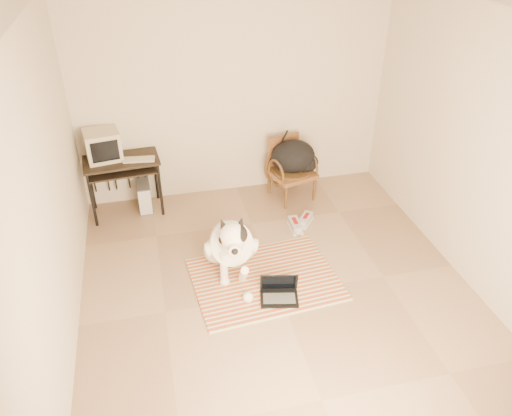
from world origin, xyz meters
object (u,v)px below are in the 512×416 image
object	(u,v)px
crt_monitor	(103,145)
laptop	(279,292)
dog	(231,245)
rattan_chair	(290,169)
pc_tower	(144,196)
computer_desk	(122,168)
backpack	(295,157)

from	to	relation	value
crt_monitor	laptop	bearing A→B (deg)	-51.79
dog	rattan_chair	bearing A→B (deg)	52.45
crt_monitor	rattan_chair	bearing A→B (deg)	-3.76
dog	pc_tower	bearing A→B (deg)	119.55
computer_desk	rattan_chair	size ratio (longest dim) A/B	1.16
backpack	crt_monitor	bearing A→B (deg)	176.14
dog	backpack	xyz separation A→B (m)	(1.13, 1.39, 0.22)
dog	laptop	xyz separation A→B (m)	(0.39, -0.55, -0.26)
rattan_chair	backpack	xyz separation A→B (m)	(0.06, -0.01, 0.16)
dog	rattan_chair	xyz separation A→B (m)	(1.07, 1.39, 0.06)
laptop	computer_desk	size ratio (longest dim) A/B	0.46
rattan_chair	laptop	bearing A→B (deg)	-109.37
dog	crt_monitor	size ratio (longest dim) A/B	2.65
crt_monitor	backpack	world-z (taller)	crt_monitor
computer_desk	backpack	distance (m)	2.21
pc_tower	rattan_chair	distance (m)	1.95
laptop	pc_tower	bearing A→B (deg)	121.11
laptop	rattan_chair	world-z (taller)	rattan_chair
laptop	computer_desk	bearing A→B (deg)	125.99
laptop	pc_tower	xyz separation A→B (m)	(-1.25, 2.07, 0.10)
dog	rattan_chair	size ratio (longest dim) A/B	1.51
computer_desk	rattan_chair	bearing A→B (deg)	-1.89
backpack	pc_tower	bearing A→B (deg)	176.24
pc_tower	rattan_chair	bearing A→B (deg)	-3.64
computer_desk	crt_monitor	size ratio (longest dim) A/B	2.04
dog	computer_desk	world-z (taller)	dog
laptop	crt_monitor	bearing A→B (deg)	128.21
laptop	crt_monitor	size ratio (longest dim) A/B	0.93
dog	laptop	world-z (taller)	dog
dog	rattan_chair	world-z (taller)	dog
pc_tower	backpack	size ratio (longest dim) A/B	0.63
dog	laptop	size ratio (longest dim) A/B	2.83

